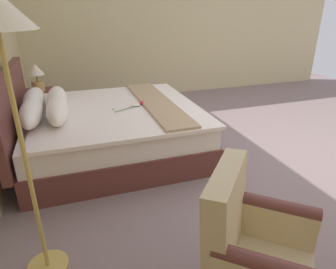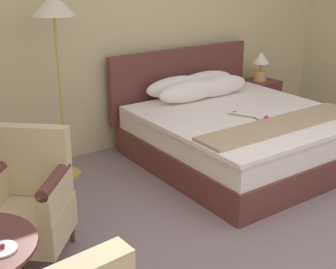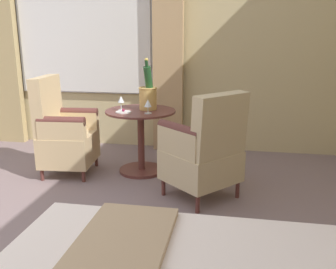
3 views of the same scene
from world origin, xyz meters
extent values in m
cube|color=#D0BC87|center=(-3.21, 0.00, 1.49)|extent=(0.12, 6.48, 2.99)
cube|color=white|center=(-3.13, 0.00, 1.56)|extent=(0.02, 1.78, 1.76)
cube|color=white|center=(-3.10, 0.00, 1.56)|extent=(0.02, 1.69, 1.73)
cube|color=tan|center=(-3.05, 1.07, 1.31)|extent=(0.10, 0.36, 2.63)
cube|color=tan|center=(-3.05, -1.07, 1.31)|extent=(0.10, 0.36, 2.63)
cylinder|color=brown|center=(-2.21, 0.94, 0.01)|extent=(0.47, 0.47, 0.03)
cylinder|color=brown|center=(-2.21, 0.94, 0.32)|extent=(0.07, 0.07, 0.64)
cylinder|color=brown|center=(-2.21, 0.94, 0.65)|extent=(0.72, 0.72, 0.02)
cylinder|color=tan|center=(-2.27, 1.00, 0.77)|extent=(0.18, 0.18, 0.22)
torus|color=tan|center=(-2.27, 1.00, 0.88)|extent=(0.19, 0.19, 0.02)
cylinder|color=white|center=(-2.27, 1.00, 0.86)|extent=(0.16, 0.16, 0.03)
cylinder|color=#1E4723|center=(-2.29, 1.01, 0.94)|extent=(0.15, 0.09, 0.33)
cylinder|color=#193D1E|center=(-2.25, 1.00, 1.13)|extent=(0.05, 0.04, 0.08)
sphere|color=gold|center=(-2.25, 1.00, 1.16)|extent=(0.04, 0.04, 0.04)
cylinder|color=white|center=(-2.18, 0.74, 0.66)|extent=(0.06, 0.06, 0.01)
cylinder|color=white|center=(-2.18, 0.74, 0.70)|extent=(0.01, 0.01, 0.07)
cone|color=white|center=(-2.18, 0.74, 0.77)|extent=(0.07, 0.07, 0.07)
cylinder|color=white|center=(-2.07, 1.05, 0.66)|extent=(0.07, 0.07, 0.01)
cylinder|color=white|center=(-2.07, 1.05, 0.70)|extent=(0.01, 0.01, 0.06)
cone|color=white|center=(-2.07, 1.05, 0.76)|extent=(0.07, 0.07, 0.07)
cylinder|color=white|center=(-2.07, 0.80, 0.67)|extent=(0.15, 0.15, 0.01)
sphere|color=maroon|center=(-2.08, 0.80, 0.68)|extent=(0.02, 0.02, 0.02)
sphere|color=maroon|center=(-2.07, 0.80, 0.68)|extent=(0.03, 0.03, 0.03)
cylinder|color=brown|center=(-2.01, 1.60, 0.08)|extent=(0.04, 0.04, 0.16)
cylinder|color=brown|center=(-1.65, 1.28, 0.08)|extent=(0.04, 0.04, 0.16)
cylinder|color=brown|center=(-1.72, 1.94, 0.08)|extent=(0.04, 0.04, 0.16)
cylinder|color=brown|center=(-1.35, 1.62, 0.08)|extent=(0.04, 0.04, 0.16)
cube|color=#D0BB8D|center=(-1.68, 1.61, 0.29)|extent=(0.77, 0.77, 0.27)
cube|color=#D0BB8D|center=(-1.54, 1.77, 0.69)|extent=(0.50, 0.47, 0.53)
cube|color=#D0BB8D|center=(-1.87, 1.75, 0.54)|extent=(0.39, 0.43, 0.22)
cylinder|color=brown|center=(-1.87, 1.75, 0.65)|extent=(0.39, 0.43, 0.09)
cube|color=#D0BB8D|center=(-1.52, 1.44, 0.54)|extent=(0.39, 0.43, 0.22)
cylinder|color=brown|center=(-1.52, 1.44, 0.65)|extent=(0.39, 0.43, 0.09)
cylinder|color=brown|center=(-1.82, 0.44, 0.06)|extent=(0.04, 0.04, 0.12)
cylinder|color=brown|center=(-2.29, 0.40, 0.06)|extent=(0.04, 0.04, 0.12)
cylinder|color=brown|center=(-1.79, 0.02, 0.06)|extent=(0.04, 0.04, 0.12)
cylinder|color=brown|center=(-2.25, -0.02, 0.06)|extent=(0.04, 0.04, 0.12)
cube|color=#D4B785|center=(-2.04, 0.21, 0.27)|extent=(0.59, 0.55, 0.31)
cube|color=#D4B785|center=(-2.02, 0.01, 0.72)|extent=(0.53, 0.18, 0.58)
cube|color=#D4B785|center=(-1.82, 0.25, 0.52)|extent=(0.13, 0.47, 0.18)
cylinder|color=brown|center=(-1.82, 0.25, 0.61)|extent=(0.13, 0.47, 0.09)
cube|color=#D4B785|center=(-2.26, 0.21, 0.52)|extent=(0.13, 0.47, 0.18)
cylinder|color=brown|center=(-2.26, 0.21, 0.61)|extent=(0.13, 0.47, 0.09)
camera|label=1|loc=(-2.66, 2.48, 1.71)|focal=32.00mm
camera|label=2|loc=(-2.55, -1.39, 2.08)|focal=50.00mm
camera|label=3|loc=(1.43, 1.87, 1.40)|focal=40.00mm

